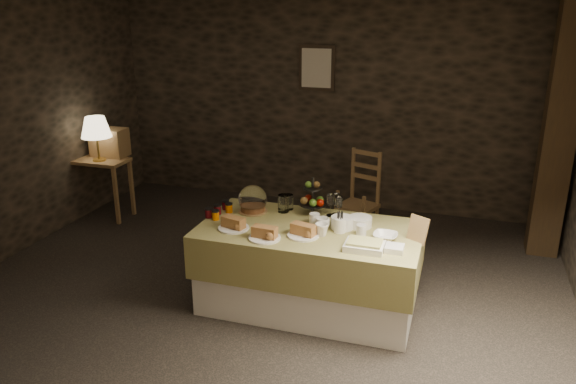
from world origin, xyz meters
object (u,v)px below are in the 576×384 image
(console_table, at_px, (100,169))
(chair, at_px, (359,192))
(buffet_table, at_px, (309,262))
(wine_rack, at_px, (109,142))
(timber_column, at_px, (559,132))
(table_lamp, at_px, (96,128))
(fruit_stand, at_px, (313,200))

(console_table, relative_size, chair, 1.07)
(buffet_table, xyz_separation_m, console_table, (-2.99, 1.29, 0.18))
(console_table, height_order, wine_rack, wine_rack)
(buffet_table, xyz_separation_m, wine_rack, (-2.94, 1.47, 0.48))
(chair, xyz_separation_m, timber_column, (2.02, -0.21, 0.91))
(console_table, distance_m, wine_rack, 0.35)
(console_table, xyz_separation_m, chair, (3.03, 0.76, -0.22))
(chair, bearing_deg, timber_column, 13.42)
(wine_rack, bearing_deg, console_table, -105.52)
(buffet_table, height_order, console_table, same)
(table_lamp, height_order, chair, table_lamp)
(table_lamp, relative_size, chair, 0.77)
(wine_rack, distance_m, timber_column, 5.03)
(buffet_table, height_order, fruit_stand, fruit_stand)
(buffet_table, distance_m, fruit_stand, 0.56)
(console_table, relative_size, wine_rack, 1.75)
(console_table, relative_size, fruit_stand, 2.16)
(wine_rack, bearing_deg, fruit_stand, -21.62)
(table_lamp, xyz_separation_m, wine_rack, (0.00, 0.23, -0.23))
(fruit_stand, bearing_deg, timber_column, 35.37)
(buffet_table, xyz_separation_m, timber_column, (2.06, 1.83, 0.88))
(console_table, distance_m, table_lamp, 0.53)
(console_table, bearing_deg, fruit_stand, -18.16)
(table_lamp, xyz_separation_m, fruit_stand, (2.88, -0.91, -0.26))
(buffet_table, bearing_deg, console_table, 156.72)
(chair, distance_m, fruit_stand, 1.79)
(table_lamp, bearing_deg, console_table, 135.00)
(fruit_stand, bearing_deg, console_table, 161.84)
(table_lamp, bearing_deg, chair, 15.21)
(table_lamp, distance_m, timber_column, 5.04)
(buffet_table, xyz_separation_m, fruit_stand, (-0.06, 0.33, 0.44))
(buffet_table, xyz_separation_m, table_lamp, (-2.94, 1.24, 0.71))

